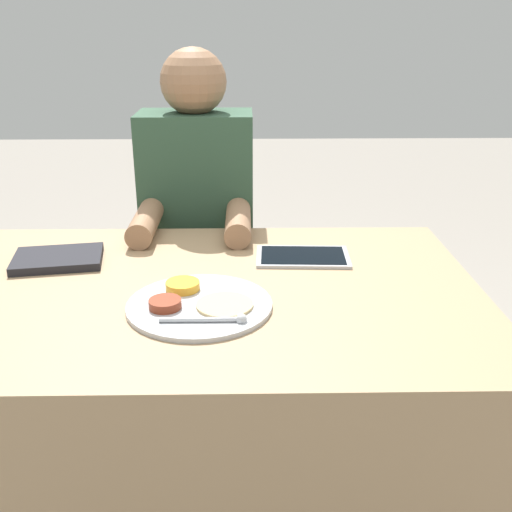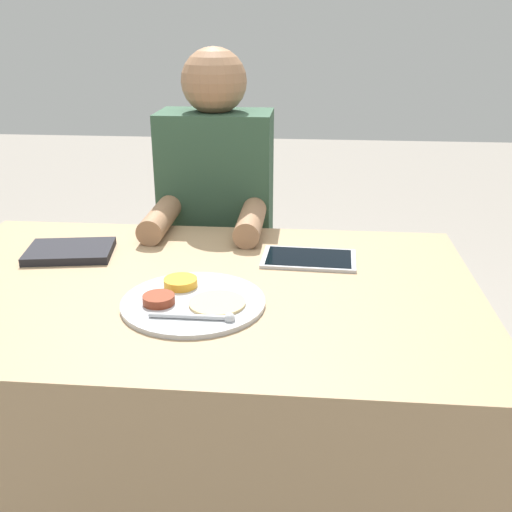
# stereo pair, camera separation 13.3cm
# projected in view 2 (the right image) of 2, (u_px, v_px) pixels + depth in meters

# --- Properties ---
(dining_table) EXTENTS (1.27, 0.81, 0.78)m
(dining_table) POSITION_uv_depth(u_px,v_px,m) (199.00, 429.00, 1.48)
(dining_table) COLOR #9E7F5B
(dining_table) RESTS_ON ground_plane
(thali_tray) EXTENTS (0.30, 0.30, 0.03)m
(thali_tray) POSITION_uv_depth(u_px,v_px,m) (192.00, 301.00, 1.24)
(thali_tray) COLOR #B7BABF
(thali_tray) RESTS_ON dining_table
(red_notebook) EXTENTS (0.23, 0.18, 0.02)m
(red_notebook) POSITION_uv_depth(u_px,v_px,m) (70.00, 252.00, 1.50)
(red_notebook) COLOR silver
(red_notebook) RESTS_ON dining_table
(tablet_device) EXTENTS (0.23, 0.15, 0.01)m
(tablet_device) POSITION_uv_depth(u_px,v_px,m) (309.00, 259.00, 1.47)
(tablet_device) COLOR #B7B7BC
(tablet_device) RESTS_ON dining_table
(person_diner) EXTENTS (0.34, 0.45, 1.26)m
(person_diner) POSITION_uv_depth(u_px,v_px,m) (218.00, 262.00, 1.93)
(person_diner) COLOR black
(person_diner) RESTS_ON ground_plane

